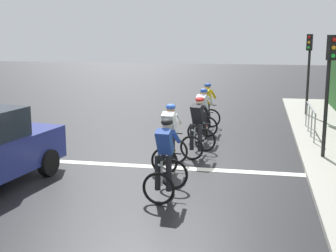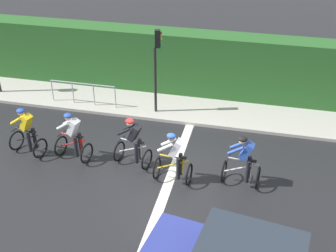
# 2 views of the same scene
# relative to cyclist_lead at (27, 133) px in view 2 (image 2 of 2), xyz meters

# --- Properties ---
(ground_plane) EXTENTS (80.00, 80.00, 0.00)m
(ground_plane) POSITION_rel_cyclist_lead_xyz_m (0.05, -4.55, -0.80)
(ground_plane) COLOR black
(sidewalk_kerb) EXTENTS (2.80, 21.05, 0.12)m
(sidewalk_kerb) POSITION_rel_cyclist_lead_xyz_m (4.38, -2.55, -0.74)
(sidewalk_kerb) COLOR #ADA89E
(sidewalk_kerb) RESTS_ON ground
(stone_wall_low) EXTENTS (0.44, 21.05, 0.54)m
(stone_wall_low) POSITION_rel_cyclist_lead_xyz_m (5.28, -2.55, -0.53)
(stone_wall_low) COLOR gray
(stone_wall_low) RESTS_ON ground
(hedge_wall) EXTENTS (1.10, 21.05, 2.63)m
(hedge_wall) POSITION_rel_cyclist_lead_xyz_m (5.58, -2.55, 0.52)
(hedge_wall) COLOR #265623
(hedge_wall) RESTS_ON ground
(road_marking_stop_line) EXTENTS (7.00, 0.30, 0.01)m
(road_marking_stop_line) POSITION_rel_cyclist_lead_xyz_m (0.05, -4.84, -0.79)
(road_marking_stop_line) COLOR silver
(road_marking_stop_line) RESTS_ON ground
(cyclist_lead) EXTENTS (0.92, 1.21, 1.66)m
(cyclist_lead) POSITION_rel_cyclist_lead_xyz_m (0.00, 0.00, 0.00)
(cyclist_lead) COLOR black
(cyclist_lead) RESTS_ON ground
(cyclist_second) EXTENTS (0.90, 1.20, 1.66)m
(cyclist_second) POSITION_rel_cyclist_lead_xyz_m (0.06, -1.59, 0.00)
(cyclist_second) COLOR black
(cyclist_second) RESTS_ON ground
(cyclist_mid) EXTENTS (0.91, 1.21, 1.66)m
(cyclist_mid) POSITION_rel_cyclist_lead_xyz_m (0.17, -3.55, 0.00)
(cyclist_mid) COLOR black
(cyclist_mid) RESTS_ON ground
(cyclist_fourth) EXTENTS (0.77, 1.13, 1.66)m
(cyclist_fourth) POSITION_rel_cyclist_lead_xyz_m (-0.36, -4.97, 0.00)
(cyclist_fourth) COLOR black
(cyclist_fourth) RESTS_ON ground
(cyclist_trailing) EXTENTS (0.79, 1.15, 1.66)m
(cyclist_trailing) POSITION_rel_cyclist_lead_xyz_m (-0.06, -6.98, 0.00)
(cyclist_trailing) COLOR black
(cyclist_trailing) RESTS_ON ground
(traffic_light_near_crossing) EXTENTS (0.25, 0.31, 3.34)m
(traffic_light_near_crossing) POSITION_rel_cyclist_lead_xyz_m (3.56, -3.46, 1.43)
(traffic_light_near_crossing) COLOR black
(traffic_light_near_crossing) RESTS_ON ground
(pedestrian_railing_kerbside) EXTENTS (0.05, 2.67, 1.03)m
(pedestrian_railing_kerbside) POSITION_rel_cyclist_lead_xyz_m (3.48, -0.50, -0.04)
(pedestrian_railing_kerbside) COLOR #999EA3
(pedestrian_railing_kerbside) RESTS_ON ground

